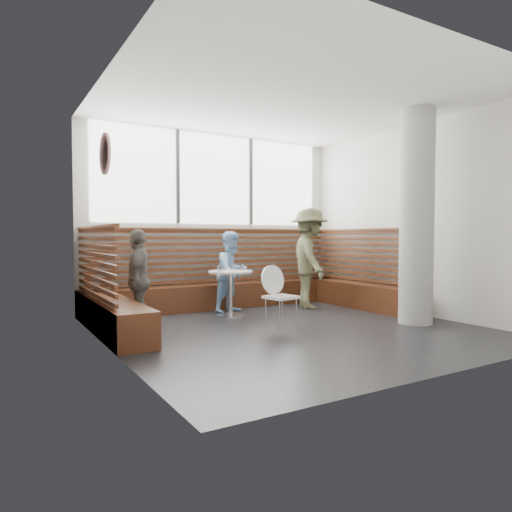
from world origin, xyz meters
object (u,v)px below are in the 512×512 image
cafe_chair (278,291)px  child_back (232,272)px  cafe_table (230,284)px  child_left (138,280)px  concrete_column (417,217)px  adult_man (309,258)px

cafe_chair → child_back: 1.49m
cafe_table → child_left: 1.66m
child_back → child_left: bearing=179.4°
concrete_column → cafe_table: bearing=136.8°
cafe_table → child_left: (-1.62, -0.32, 0.17)m
cafe_table → child_back: child_back is taller
cafe_chair → child_back: size_ratio=0.64×
cafe_table → concrete_column: bearing=-43.2°
concrete_column → cafe_chair: size_ratio=3.58×
cafe_table → child_back: bearing=58.5°
concrete_column → child_left: concrete_column is taller
cafe_table → adult_man: size_ratio=0.41×
cafe_chair → child_left: child_left is taller
concrete_column → adult_man: concrete_column is taller
cafe_table → child_back: 0.44m
cafe_table → child_left: child_left is taller
cafe_table → cafe_chair: 1.15m
child_left → adult_man: bearing=117.3°
concrete_column → cafe_table: (-2.11, 1.98, -1.06)m
cafe_table → cafe_chair: (0.19, -1.13, -0.01)m
cafe_chair → adult_man: bearing=28.9°
cafe_chair → concrete_column: bearing=-33.5°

